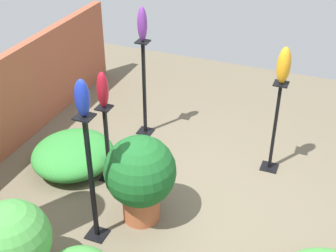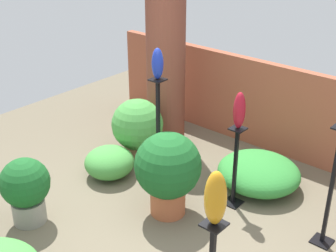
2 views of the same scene
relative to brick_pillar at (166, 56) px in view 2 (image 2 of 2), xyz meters
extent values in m
plane|color=#6B604C|center=(1.39, -1.70, -1.25)|extent=(8.00, 8.00, 0.00)
cube|color=#9E5138|center=(1.39, 0.70, -0.63)|extent=(5.60, 0.12, 1.24)
cylinder|color=brown|center=(0.00, 0.00, 0.00)|extent=(0.54, 0.54, 2.50)
cube|color=black|center=(1.69, -0.76, -1.24)|extent=(0.20, 0.20, 0.01)
cube|color=black|center=(1.69, -0.76, -0.77)|extent=(0.04, 0.04, 0.97)
cube|color=black|center=(1.69, -0.76, -0.29)|extent=(0.16, 0.16, 0.01)
cube|color=black|center=(2.77, -0.73, -1.24)|extent=(0.20, 0.20, 0.01)
cube|color=black|center=(2.77, -0.73, -0.59)|extent=(0.04, 0.04, 1.32)
cube|color=black|center=(0.82, -1.07, -1.24)|extent=(0.20, 0.20, 0.01)
cube|color=black|center=(0.82, -1.07, -0.55)|extent=(0.04, 0.04, 1.41)
cube|color=black|center=(0.82, -1.07, 0.15)|extent=(0.16, 0.16, 0.02)
cube|color=black|center=(2.60, -2.47, -0.11)|extent=(0.16, 0.16, 0.02)
ellipsoid|color=maroon|center=(1.69, -0.76, -0.07)|extent=(0.14, 0.12, 0.42)
ellipsoid|color=#192D9E|center=(0.82, -1.07, 0.33)|extent=(0.13, 0.13, 0.35)
ellipsoid|color=orange|center=(2.60, -2.47, 0.11)|extent=(0.16, 0.15, 0.42)
cylinder|color=#936B4C|center=(0.09, -0.68, -1.16)|extent=(0.38, 0.38, 0.19)
sphere|color=#479942|center=(0.09, -0.68, -0.77)|extent=(0.69, 0.69, 0.69)
cylinder|color=#B25B38|center=(1.23, -1.38, -1.10)|extent=(0.39, 0.39, 0.30)
sphere|color=#195923|center=(1.23, -1.38, -0.64)|extent=(0.73, 0.73, 0.73)
cylinder|color=gray|center=(0.19, -2.49, -1.12)|extent=(0.36, 0.36, 0.26)
sphere|color=#195923|center=(0.19, -2.49, -0.76)|extent=(0.53, 0.53, 0.53)
ellipsoid|color=#479942|center=(0.16, -1.27, -1.06)|extent=(0.63, 0.63, 0.38)
ellipsoid|color=#338C38|center=(1.72, -0.25, -1.06)|extent=(1.01, 0.98, 0.38)
camera|label=1|loc=(-2.11, -3.03, 2.21)|focal=50.00mm
camera|label=2|loc=(4.08, -4.66, 1.92)|focal=50.00mm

